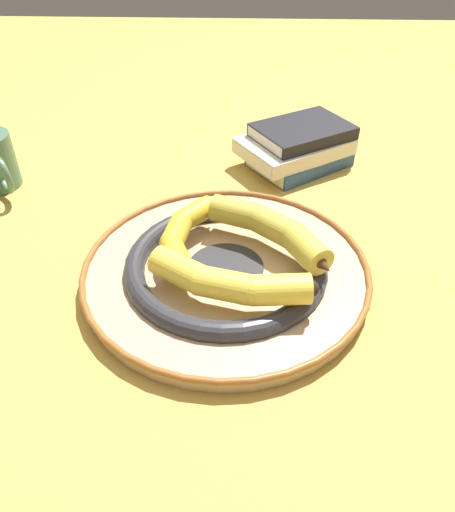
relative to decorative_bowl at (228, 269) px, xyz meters
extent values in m
plane|color=gold|center=(0.00, 0.01, -0.02)|extent=(2.80, 2.80, 0.00)
cylinder|color=tan|center=(0.00, 0.00, -0.01)|extent=(0.38, 0.38, 0.02)
torus|color=#2D2D33|center=(0.00, 0.00, 0.01)|extent=(0.27, 0.27, 0.03)
cylinder|color=#2D2D33|center=(0.00, 0.00, 0.00)|extent=(0.10, 0.10, 0.00)
torus|color=#995B28|center=(0.00, 0.00, 0.00)|extent=(0.38, 0.38, 0.01)
cylinder|color=gold|center=(0.10, 0.00, 0.04)|extent=(0.07, 0.08, 0.04)
cylinder|color=gold|center=(0.06, 0.04, 0.04)|extent=(0.07, 0.07, 0.04)
cylinder|color=gold|center=(0.01, 0.08, 0.04)|extent=(0.07, 0.06, 0.04)
sphere|color=gold|center=(0.09, 0.02, 0.04)|extent=(0.04, 0.04, 0.04)
sphere|color=gold|center=(0.04, 0.07, 0.04)|extent=(0.04, 0.04, 0.04)
cone|color=#472D19|center=(0.12, -0.03, 0.04)|extent=(0.04, 0.04, 0.03)
sphere|color=black|center=(-0.02, 0.09, 0.04)|extent=(0.02, 0.02, 0.02)
cylinder|color=gold|center=(-0.05, 0.08, 0.04)|extent=(0.06, 0.06, 0.03)
cylinder|color=gold|center=(-0.07, 0.03, 0.04)|extent=(0.04, 0.06, 0.03)
cylinder|color=gold|center=(-0.06, -0.02, 0.04)|extent=(0.05, 0.06, 0.03)
sphere|color=gold|center=(-0.07, 0.06, 0.04)|extent=(0.03, 0.03, 0.03)
sphere|color=gold|center=(-0.07, 0.00, 0.04)|extent=(0.03, 0.03, 0.03)
cone|color=#472D19|center=(-0.03, 0.10, 0.04)|extent=(0.04, 0.04, 0.02)
sphere|color=black|center=(-0.05, -0.05, 0.04)|extent=(0.02, 0.02, 0.02)
cylinder|color=yellow|center=(-0.06, -0.05, 0.04)|extent=(0.08, 0.07, 0.04)
cylinder|color=yellow|center=(0.00, -0.08, 0.04)|extent=(0.07, 0.05, 0.04)
cylinder|color=yellow|center=(0.07, -0.08, 0.04)|extent=(0.07, 0.04, 0.04)
sphere|color=yellow|center=(-0.03, -0.07, 0.04)|extent=(0.04, 0.04, 0.04)
sphere|color=yellow|center=(0.03, -0.08, 0.04)|extent=(0.04, 0.04, 0.04)
cone|color=#472D19|center=(-0.09, -0.03, 0.04)|extent=(0.04, 0.04, 0.03)
sphere|color=black|center=(0.10, -0.08, 0.04)|extent=(0.02, 0.02, 0.02)
cube|color=#2D4C84|center=(0.12, 0.32, 0.00)|extent=(0.20, 0.19, 0.03)
cube|color=white|center=(0.12, 0.32, 0.00)|extent=(0.19, 0.18, 0.02)
cube|color=silver|center=(0.11, 0.32, 0.02)|extent=(0.23, 0.21, 0.03)
cube|color=white|center=(0.11, 0.32, 0.02)|extent=(0.22, 0.20, 0.02)
cube|color=black|center=(0.12, 0.33, 0.05)|extent=(0.20, 0.18, 0.02)
cube|color=white|center=(0.12, 0.33, 0.05)|extent=(0.19, 0.17, 0.02)
torus|color=#477056|center=(-0.37, 0.19, 0.03)|extent=(0.05, 0.06, 0.07)
camera|label=1|loc=(0.02, -0.51, 0.43)|focal=35.00mm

